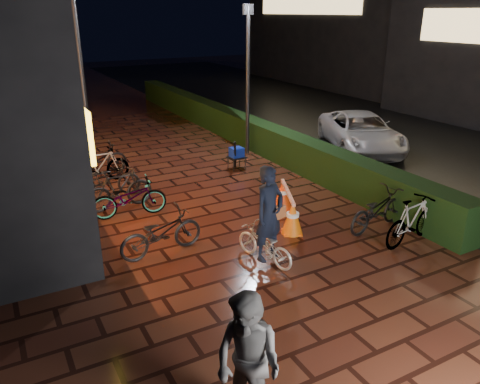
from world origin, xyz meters
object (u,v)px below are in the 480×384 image
bystander_person (248,363)px  cyclist (267,228)px  cart_assembly (236,154)px  traffic_barrier (287,205)px  van (361,132)px

bystander_person → cyclist: size_ratio=0.89×
cyclist → cart_assembly: cyclist is taller
traffic_barrier → bystander_person: bearing=-128.5°
van → cart_assembly: van is taller
traffic_barrier → cart_assembly: size_ratio=1.82×
van → traffic_barrier: 6.75m
van → cart_assembly: (-4.86, 0.10, -0.13)m
van → cyclist: bearing=-120.3°
bystander_person → van: 12.44m
van → cart_assembly: 4.87m
cyclist → traffic_barrier: bearing=45.0°
cyclist → cart_assembly: 5.75m
cyclist → traffic_barrier: size_ratio=1.10×
cart_assembly → van: bearing=-1.2°
bystander_person → cyclist: (2.18, 3.12, -0.15)m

